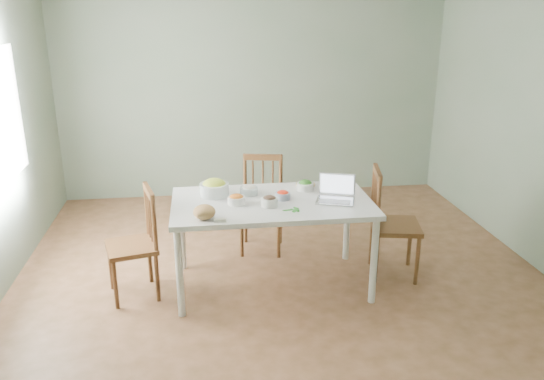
{
  "coord_description": "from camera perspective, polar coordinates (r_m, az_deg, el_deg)",
  "views": [
    {
      "loc": [
        -0.71,
        -4.56,
        2.45
      ],
      "look_at": [
        -0.11,
        -0.13,
        0.92
      ],
      "focal_mm": 35.88,
      "sensor_mm": 36.0,
      "label": 1
    }
  ],
  "objects": [
    {
      "name": "bowl_redpep",
      "position": [
        4.79,
        1.14,
        -0.52
      ],
      "size": [
        0.14,
        0.14,
        0.08
      ],
      "primitive_type": null,
      "rotation": [
        0.0,
        0.0,
        0.05
      ],
      "color": "red",
      "rests_on": "dining_table"
    },
    {
      "name": "floor",
      "position": [
        5.23,
        1.06,
        -9.08
      ],
      "size": [
        5.0,
        5.0,
        0.0
      ],
      "primitive_type": "cube",
      "color": "#54381E",
      "rests_on": "ground"
    },
    {
      "name": "bread_boule",
      "position": [
        4.38,
        -7.11,
        -2.3
      ],
      "size": [
        0.23,
        0.23,
        0.12
      ],
      "primitive_type": "ellipsoid",
      "rotation": [
        0.0,
        0.0,
        0.32
      ],
      "color": "tan",
      "rests_on": "dining_table"
    },
    {
      "name": "basil_bunch",
      "position": [
        4.55,
        2.01,
        -2.03
      ],
      "size": [
        0.17,
        0.17,
        0.02
      ],
      "primitive_type": null,
      "color": "#2E822C",
      "rests_on": "dining_table"
    },
    {
      "name": "chair_left",
      "position": [
        4.87,
        -14.58,
        -5.53
      ],
      "size": [
        0.5,
        0.52,
        0.98
      ],
      "primitive_type": null,
      "rotation": [
        0.0,
        0.0,
        -1.33
      ],
      "color": "#512C17",
      "rests_on": "floor"
    },
    {
      "name": "chair_far",
      "position": [
        5.59,
        -1.12,
        -1.63
      ],
      "size": [
        0.51,
        0.5,
        0.99
      ],
      "primitive_type": null,
      "rotation": [
        0.0,
        0.0,
        -0.2
      ],
      "color": "#512C17",
      "rests_on": "floor"
    },
    {
      "name": "bowl_carrot",
      "position": [
        4.69,
        -3.74,
        -0.97
      ],
      "size": [
        0.19,
        0.19,
        0.09
      ],
      "primitive_type": null,
      "rotation": [
        0.0,
        0.0,
        0.28
      ],
      "color": "orange",
      "rests_on": "dining_table"
    },
    {
      "name": "wall_front",
      "position": [
        2.44,
        10.26,
        -8.18
      ],
      "size": [
        5.0,
        0.0,
        2.7
      ],
      "primitive_type": "cube",
      "color": "gray",
      "rests_on": "ground"
    },
    {
      "name": "bowl_mushroom",
      "position": [
        4.62,
        -0.27,
        -1.17
      ],
      "size": [
        0.18,
        0.18,
        0.09
      ],
      "primitive_type": null,
      "rotation": [
        0.0,
        0.0,
        -0.32
      ],
      "color": "black",
      "rests_on": "dining_table"
    },
    {
      "name": "dining_table",
      "position": [
        4.92,
        0.0,
        -5.63
      ],
      "size": [
        1.75,
        0.98,
        0.82
      ],
      "primitive_type": null,
      "color": "white",
      "rests_on": "floor"
    },
    {
      "name": "butter_stick",
      "position": [
        4.32,
        -5.46,
        -3.19
      ],
      "size": [
        0.1,
        0.04,
        0.03
      ],
      "primitive_type": "cube",
      "rotation": [
        0.0,
        0.0,
        -0.09
      ],
      "color": "silver",
      "rests_on": "dining_table"
    },
    {
      "name": "chair_right",
      "position": [
        5.2,
        12.85,
        -3.43
      ],
      "size": [
        0.52,
        0.54,
        1.04
      ],
      "primitive_type": null,
      "rotation": [
        0.0,
        0.0,
        1.37
      ],
      "color": "#512C17",
      "rests_on": "floor"
    },
    {
      "name": "bowl_broccoli",
      "position": [
        5.03,
        3.51,
        0.5
      ],
      "size": [
        0.2,
        0.2,
        0.1
      ],
      "primitive_type": null,
      "rotation": [
        0.0,
        0.0,
        0.42
      ],
      "color": "#215710",
      "rests_on": "dining_table"
    },
    {
      "name": "flatbread",
      "position": [
        5.18,
        3.53,
        0.6
      ],
      "size": [
        0.23,
        0.23,
        0.02
      ],
      "primitive_type": "cylinder",
      "rotation": [
        0.0,
        0.0,
        -0.32
      ],
      "color": "#DBC279",
      "rests_on": "dining_table"
    },
    {
      "name": "bowl_onion",
      "position": [
        4.92,
        -2.45,
        0.03
      ],
      "size": [
        0.2,
        0.2,
        0.09
      ],
      "primitive_type": null,
      "rotation": [
        0.0,
        0.0,
        -0.32
      ],
      "color": "silver",
      "rests_on": "dining_table"
    },
    {
      "name": "bowl_squash",
      "position": [
        4.9,
        -6.08,
        0.27
      ],
      "size": [
        0.33,
        0.33,
        0.15
      ],
      "primitive_type": null,
      "rotation": [
        0.0,
        0.0,
        -0.3
      ],
      "color": "gold",
      "rests_on": "dining_table"
    },
    {
      "name": "wall_back",
      "position": [
        7.18,
        -1.95,
        10.04
      ],
      "size": [
        5.0,
        0.0,
        2.7
      ],
      "primitive_type": "cube",
      "color": "gray",
      "rests_on": "ground"
    },
    {
      "name": "laptop",
      "position": [
        4.74,
        6.69,
        0.05
      ],
      "size": [
        0.39,
        0.36,
        0.22
      ],
      "primitive_type": null,
      "rotation": [
        0.0,
        0.0,
        -0.34
      ],
      "color": "silver",
      "rests_on": "dining_table"
    }
  ]
}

